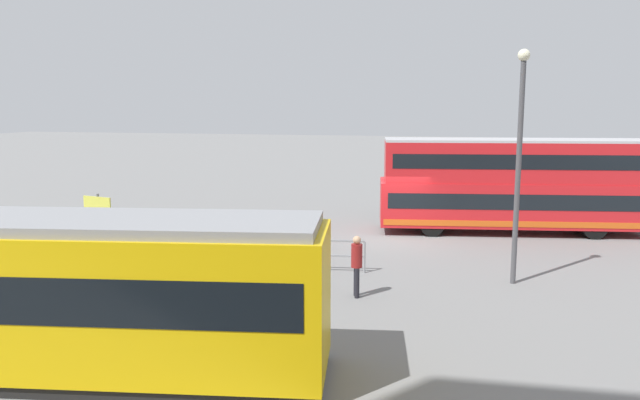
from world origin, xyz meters
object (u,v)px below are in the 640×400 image
info_sign (98,214)px  double_decker_bus (513,185)px  street_lamp (519,150)px  pedestrian_crossing (357,262)px  pedestrian_near_railing (259,238)px

info_sign → double_decker_bus: bearing=-150.6°
info_sign → street_lamp: size_ratio=0.33×
pedestrian_crossing → street_lamp: street_lamp is taller
double_decker_bus → pedestrian_near_railing: 11.67m
pedestrian_near_railing → info_sign: info_sign is taller
double_decker_bus → pedestrian_crossing: double_decker_bus is taller
double_decker_bus → info_sign: size_ratio=4.87×
info_sign → pedestrian_near_railing: bearing=-174.9°
double_decker_bus → pedestrian_crossing: bearing=64.6°
info_sign → street_lamp: (-14.06, -0.29, 2.46)m
info_sign → street_lamp: street_lamp is taller
pedestrian_crossing → street_lamp: size_ratio=0.25×
double_decker_bus → pedestrian_near_railing: size_ratio=6.84×
double_decker_bus → pedestrian_crossing: 11.48m
info_sign → street_lamp: 14.28m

